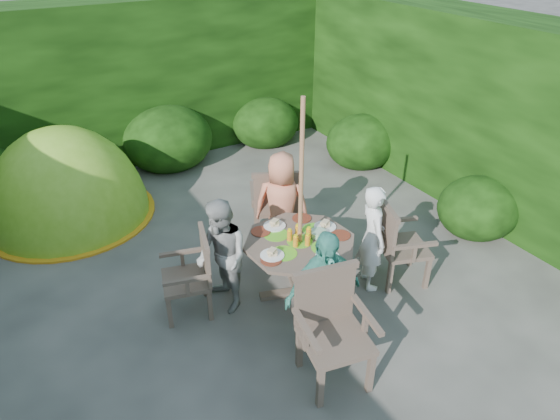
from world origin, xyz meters
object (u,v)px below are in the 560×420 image
child_front (323,294)px  dome_tent (73,216)px  garden_chair_left (193,273)px  garden_chair_right (397,242)px  parasol_pole (301,206)px  garden_chair_back (275,203)px  child_right (372,238)px  child_back (282,206)px  child_left (222,257)px  patio_table (300,250)px  garden_chair_front (331,326)px

child_front → dome_tent: 4.06m
garden_chair_left → garden_chair_right: bearing=87.6°
garden_chair_right → dome_tent: (-2.86, 3.24, -0.50)m
parasol_pole → garden_chair_left: bearing=162.7°
parasol_pole → garden_chair_back: parasol_pole is taller
garden_chair_right → dome_tent: bearing=61.1°
child_right → child_back: bearing=46.4°
garden_chair_back → child_left: 1.35m
patio_table → garden_chair_left: (-1.06, 0.33, -0.12)m
parasol_pole → garden_chair_back: size_ratio=2.25×
garden_chair_left → garden_chair_front: 1.55m
garden_chair_back → garden_chair_left: bearing=52.4°
garden_chair_right → child_back: bearing=56.5°
parasol_pole → garden_chair_right: (1.05, -0.32, -0.60)m
parasol_pole → child_right: bearing=-17.2°
patio_table → garden_chair_left: garden_chair_left is taller
patio_table → garden_chair_front: size_ratio=1.47×
garden_chair_right → child_back: (-0.81, 1.08, 0.16)m
child_front → child_back: bearing=76.8°
patio_table → parasol_pole: parasol_pole is taller
child_front → garden_chair_back: bearing=77.1°
patio_table → dome_tent: (-1.82, 2.92, -0.58)m
garden_chair_left → child_back: (1.29, 0.44, 0.19)m
garden_chair_right → dome_tent: size_ratio=0.35×
garden_chair_left → garden_chair_back: 1.54m
patio_table → child_back: bearing=73.1°
parasol_pole → garden_chair_left: 1.28m
child_front → patio_table: bearing=76.5°
garden_chair_back → dome_tent: bearing=-16.9°
garden_chair_right → garden_chair_left: size_ratio=1.08×
patio_table → child_front: child_front is taller
patio_table → dome_tent: 3.49m
parasol_pole → garden_chair_back: bearing=73.4°
dome_tent → patio_table: bearing=-78.0°
garden_chair_back → child_left: size_ratio=0.79×
garden_chair_right → garden_chair_front: bearing=137.1°
garden_chair_right → child_left: (-1.81, 0.56, 0.12)m
child_right → child_back: (-0.53, 1.00, 0.05)m
garden_chair_back → child_front: size_ratio=0.75×
garden_chair_front → dome_tent: bearing=120.9°
dome_tent → child_front: bearing=-86.7°
garden_chair_back → child_left: (-1.08, -0.81, 0.10)m
garden_chair_left → child_back: child_back is taller
garden_chair_left → garden_chair_front: bearing=42.5°
garden_chair_left → dome_tent: bearing=-149.0°
parasol_pole → child_front: parasol_pole is taller
child_left → child_front: bearing=26.3°
dome_tent → child_right: bearing=-70.6°
garden_chair_right → garden_chair_left: (-2.10, 0.65, -0.03)m
child_right → child_front: 1.13m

